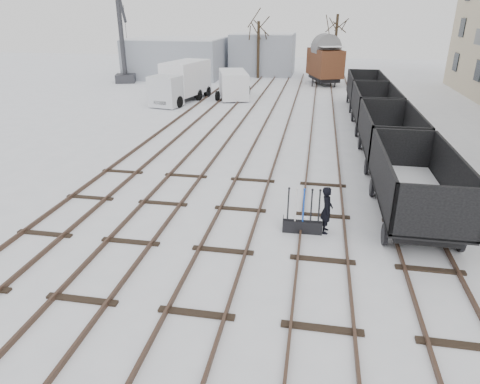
# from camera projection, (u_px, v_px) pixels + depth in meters

# --- Properties ---
(ground) EXTENTS (120.00, 120.00, 0.00)m
(ground) POSITION_uv_depth(u_px,v_px,m) (223.00, 251.00, 13.07)
(ground) COLOR white
(ground) RESTS_ON ground
(tracks) EXTENTS (13.90, 52.00, 0.16)m
(tracks) POSITION_uv_depth(u_px,v_px,m) (272.00, 133.00, 25.43)
(tracks) COLOR black
(tracks) RESTS_ON ground
(shed_left) EXTENTS (10.00, 8.00, 4.10)m
(shed_left) POSITION_uv_depth(u_px,v_px,m) (177.00, 58.00, 47.02)
(shed_left) COLOR #9097A3
(shed_left) RESTS_ON ground
(shed_right) EXTENTS (7.00, 6.00, 4.50)m
(shed_right) POSITION_uv_depth(u_px,v_px,m) (263.00, 54.00, 49.08)
(shed_right) COLOR #9097A3
(shed_right) RESTS_ON ground
(ground_frame) EXTENTS (1.31, 0.45, 1.49)m
(ground_frame) POSITION_uv_depth(u_px,v_px,m) (302.00, 224.00, 14.15)
(ground_frame) COLOR black
(ground_frame) RESTS_ON ground
(worker) EXTENTS (0.38, 0.59, 1.60)m
(worker) POSITION_uv_depth(u_px,v_px,m) (327.00, 210.00, 13.92)
(worker) COLOR black
(worker) RESTS_ON ground
(freight_wagon_a) EXTENTS (2.43, 6.08, 2.48)m
(freight_wagon_a) POSITION_uv_depth(u_px,v_px,m) (413.00, 195.00, 14.68)
(freight_wagon_a) COLOR black
(freight_wagon_a) RESTS_ON ground
(freight_wagon_b) EXTENTS (2.43, 6.08, 2.48)m
(freight_wagon_b) POSITION_uv_depth(u_px,v_px,m) (388.00, 143.00, 20.48)
(freight_wagon_b) COLOR black
(freight_wagon_b) RESTS_ON ground
(freight_wagon_c) EXTENTS (2.43, 6.08, 2.48)m
(freight_wagon_c) POSITION_uv_depth(u_px,v_px,m) (374.00, 114.00, 26.28)
(freight_wagon_c) COLOR black
(freight_wagon_c) RESTS_ON ground
(freight_wagon_d) EXTENTS (2.43, 6.08, 2.48)m
(freight_wagon_d) POSITION_uv_depth(u_px,v_px,m) (365.00, 95.00, 32.07)
(freight_wagon_d) COLOR black
(freight_wagon_d) RESTS_ON ground
(box_van_wagon) EXTENTS (3.97, 5.44, 3.72)m
(box_van_wagon) POSITION_uv_depth(u_px,v_px,m) (325.00, 62.00, 41.98)
(box_van_wagon) COLOR black
(box_van_wagon) RESTS_ON ground
(lorry) EXTENTS (3.17, 7.04, 3.08)m
(lorry) POSITION_uv_depth(u_px,v_px,m) (182.00, 82.00, 34.07)
(lorry) COLOR black
(lorry) RESTS_ON ground
(panel_van) EXTENTS (3.41, 5.34, 2.18)m
(panel_van) POSITION_uv_depth(u_px,v_px,m) (233.00, 84.00, 35.80)
(panel_van) COLOR silver
(panel_van) RESTS_ON ground
(crane) EXTENTS (2.36, 5.65, 9.46)m
(crane) POSITION_uv_depth(u_px,v_px,m) (125.00, 57.00, 43.17)
(crane) COLOR #2C2D31
(crane) RESTS_ON ground
(tree_far_left) EXTENTS (0.30, 0.30, 5.82)m
(tree_far_left) POSITION_uv_depth(u_px,v_px,m) (258.00, 50.00, 45.74)
(tree_far_left) COLOR black
(tree_far_left) RESTS_ON ground
(tree_far_right) EXTENTS (0.30, 0.30, 6.48)m
(tree_far_right) POSITION_uv_depth(u_px,v_px,m) (335.00, 45.00, 48.25)
(tree_far_right) COLOR black
(tree_far_right) RESTS_ON ground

